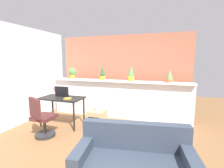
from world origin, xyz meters
TOP-DOWN VIEW (x-y plane):
  - ground_plane at (0.00, 0.00)m, footprint 12.00×12.00m
  - divider_wall at (0.00, 2.00)m, footprint 4.18×0.16m
  - plant_shelf at (0.00, 1.96)m, footprint 4.18×0.32m
  - brick_wall_behind at (0.00, 2.60)m, footprint 4.18×0.10m
  - side_wall_left at (-2.34, 0.40)m, footprint 0.12×4.40m
  - potted_plant_0 at (-1.46, 1.95)m, footprint 0.23×0.23m
  - potted_plant_1 at (-0.44, 1.95)m, footprint 0.16×0.16m
  - potted_plant_2 at (0.42, 1.94)m, footprint 0.18×0.18m
  - potted_plant_3 at (1.45, 1.95)m, footprint 0.18×0.18m
  - desk at (-1.20, 0.98)m, footprint 1.10×0.60m
  - tv_monitor at (-1.25, 1.06)m, footprint 0.39×0.04m
  - office_chair at (-1.20, 0.23)m, footprint 0.51×0.52m
  - side_cube_shelf at (-0.19, 0.96)m, footprint 0.40×0.41m
  - vase_on_shelf at (-0.18, 0.97)m, footprint 0.11×0.11m
  - book_on_desk at (-0.92, 0.83)m, footprint 0.16×0.13m
  - couch at (1.01, -0.54)m, footprint 1.66×0.98m

SIDE VIEW (x-z plane):
  - ground_plane at x=0.00m, z-range 0.00..0.00m
  - side_cube_shelf at x=-0.19m, z-range 0.00..0.50m
  - couch at x=1.01m, z-range -0.12..0.68m
  - office_chair at x=-1.20m, z-range -0.07..0.84m
  - divider_wall at x=0.00m, z-range 0.00..1.09m
  - vase_on_shelf at x=-0.18m, z-range 0.50..0.63m
  - desk at x=-1.20m, z-range 0.29..1.04m
  - book_on_desk at x=-0.92m, z-range 0.75..0.79m
  - tv_monitor at x=-1.25m, z-range 0.75..1.02m
  - plant_shelf at x=0.00m, z-range 1.09..1.13m
  - brick_wall_behind at x=0.00m, z-range 0.00..2.50m
  - potted_plant_3 at x=1.45m, z-range 1.12..1.46m
  - potted_plant_1 at x=-0.44m, z-range 1.10..1.50m
  - side_wall_left at x=-2.34m, z-range 0.00..2.60m
  - potted_plant_0 at x=-1.46m, z-range 1.15..1.49m
  - potted_plant_2 at x=0.42m, z-range 1.12..1.55m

